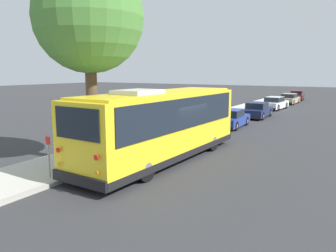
% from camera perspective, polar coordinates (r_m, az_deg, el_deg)
% --- Properties ---
extents(ground_plane, '(160.00, 160.00, 0.00)m').
position_cam_1_polar(ground_plane, '(15.16, 1.11, -5.66)').
color(ground_plane, '#333335').
extents(sidewalk_slab, '(80.00, 3.13, 0.15)m').
position_cam_1_polar(sidewalk_slab, '(17.05, -9.00, -3.80)').
color(sidewalk_slab, beige).
rests_on(sidewalk_slab, ground).
extents(curb_strip, '(80.00, 0.14, 0.15)m').
position_cam_1_polar(curb_strip, '(16.08, -4.49, -4.53)').
color(curb_strip, '#AAA69D').
rests_on(curb_strip, ground).
extents(shuttle_bus, '(10.02, 2.89, 3.25)m').
position_cam_1_polar(shuttle_bus, '(14.51, -0.98, 0.66)').
color(shuttle_bus, yellow).
rests_on(shuttle_bus, ground).
extents(parked_sedan_blue, '(4.22, 1.77, 1.29)m').
position_cam_1_polar(parked_sedan_blue, '(23.95, 10.98, 1.23)').
color(parked_sedan_blue, navy).
rests_on(parked_sedan_blue, ground).
extents(parked_sedan_navy, '(4.52, 1.90, 1.32)m').
position_cam_1_polar(parked_sedan_navy, '(29.44, 15.25, 2.63)').
color(parked_sedan_navy, '#19234C').
rests_on(parked_sedan_navy, ground).
extents(parked_sedan_white, '(4.72, 2.10, 1.32)m').
position_cam_1_polar(parked_sedan_white, '(36.49, 18.04, 3.76)').
color(parked_sedan_white, silver).
rests_on(parked_sedan_white, ground).
extents(parked_sedan_tan, '(4.71, 1.91, 1.26)m').
position_cam_1_polar(parked_sedan_tan, '(43.43, 20.36, 4.44)').
color(parked_sedan_tan, tan).
rests_on(parked_sedan_tan, ground).
extents(parked_sedan_maroon, '(4.38, 1.95, 1.33)m').
position_cam_1_polar(parked_sedan_maroon, '(49.15, 21.51, 4.93)').
color(parked_sedan_maroon, maroon).
rests_on(parked_sedan_maroon, ground).
extents(street_tree, '(4.53, 4.53, 8.92)m').
position_cam_1_polar(street_tree, '(14.57, -13.33, 18.94)').
color(street_tree, brown).
rests_on(street_tree, sidewalk_slab).
extents(sign_post_near, '(0.06, 0.22, 1.52)m').
position_cam_1_polar(sign_post_near, '(12.57, -20.04, -5.03)').
color(sign_post_near, gray).
rests_on(sign_post_near, sidewalk_slab).
extents(sign_post_far, '(0.06, 0.06, 1.35)m').
position_cam_1_polar(sign_post_far, '(13.52, -15.26, -4.25)').
color(sign_post_far, gray).
rests_on(sign_post_far, sidewalk_slab).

